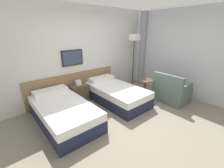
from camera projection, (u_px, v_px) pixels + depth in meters
name	position (u px, v px, depth m)	size (l,w,h in m)	color
ground_plane	(131.00, 121.00, 3.53)	(16.00, 16.00, 0.00)	slate
wall_headboard	(83.00, 55.00, 4.51)	(10.00, 0.10, 2.70)	silver
wall_window	(192.00, 54.00, 4.43)	(0.21, 4.48, 2.70)	white
bed_near_door	(63.00, 112.00, 3.43)	(1.03, 1.93, 0.60)	#1E233D
bed_near_window	(116.00, 94.00, 4.42)	(1.03, 1.93, 0.60)	#1E233D
nightstand	(79.00, 93.00, 4.44)	(0.50, 0.34, 0.65)	brown
floor_lamp	(134.00, 43.00, 5.08)	(0.27, 0.27, 1.88)	black
side_table	(145.00, 85.00, 4.64)	(0.49, 0.49, 0.59)	brown
armchair	(171.00, 92.00, 4.42)	(0.73, 0.89, 0.87)	#4C6056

